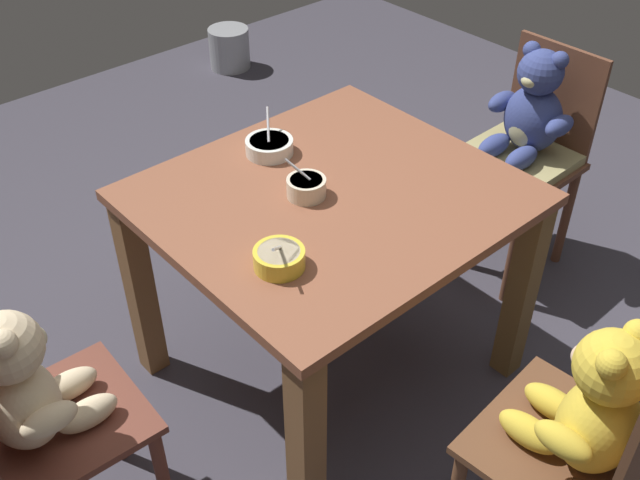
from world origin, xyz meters
TOP-DOWN VIEW (x-y plane):
  - ground_plane at (0.00, 0.00)m, footprint 5.20×5.20m
  - dining_table at (0.00, 0.00)m, footprint 1.00×0.91m
  - teddy_chair_near_front at (-0.02, -0.90)m, footprint 0.43×0.40m
  - teddy_chair_near_right at (0.94, -0.02)m, footprint 0.41×0.40m
  - teddy_chair_near_left at (-0.95, 0.00)m, footprint 0.41×0.39m
  - porridge_bowl_yellow_near_left at (-0.32, -0.16)m, footprint 0.13×0.13m
  - porridge_bowl_cream_center at (-0.06, 0.04)m, footprint 0.11×0.12m
  - porridge_bowl_white_far_center at (-0.00, 0.28)m, footprint 0.15×0.15m
  - metal_pail at (1.15, 2.15)m, footprint 0.24×0.24m

SIDE VIEW (x-z plane):
  - ground_plane at x=0.00m, z-range -0.04..0.00m
  - metal_pail at x=1.15m, z-range 0.00..0.24m
  - teddy_chair_near_left at x=-0.95m, z-range 0.14..0.99m
  - teddy_chair_near_front at x=-0.02m, z-range 0.13..1.02m
  - teddy_chair_near_right at x=0.94m, z-range 0.13..1.02m
  - dining_table at x=0.00m, z-range 0.22..0.95m
  - porridge_bowl_white_far_center at x=0.00m, z-range 0.69..0.81m
  - porridge_bowl_yellow_near_left at x=-0.32m, z-range 0.70..0.81m
  - porridge_bowl_cream_center at x=-0.06m, z-range 0.70..0.81m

